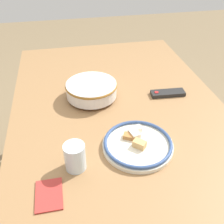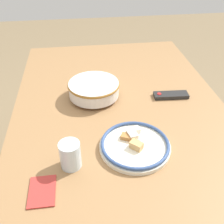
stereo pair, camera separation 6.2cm
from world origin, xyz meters
name	(u,v)px [view 1 (the left image)]	position (x,y,z in m)	size (l,w,h in m)	color
ground_plane	(117,197)	(0.00, 0.00, 0.00)	(8.00, 8.00, 0.00)	#7F6B4C
dining_table	(118,116)	(0.00, 0.00, 0.70)	(1.57, 1.06, 0.77)	olive
noodle_bowl	(91,89)	(-0.09, -0.12, 0.82)	(0.27, 0.27, 0.09)	silver
food_plate	(138,144)	(0.31, 0.01, 0.79)	(0.29, 0.29, 0.05)	silver
tv_remote	(168,93)	(-0.04, 0.28, 0.78)	(0.07, 0.18, 0.02)	black
drinking_glass	(75,157)	(0.37, -0.25, 0.83)	(0.08, 0.08, 0.11)	silver
folded_napkin	(49,195)	(0.48, -0.35, 0.78)	(0.13, 0.09, 0.01)	#B2332D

